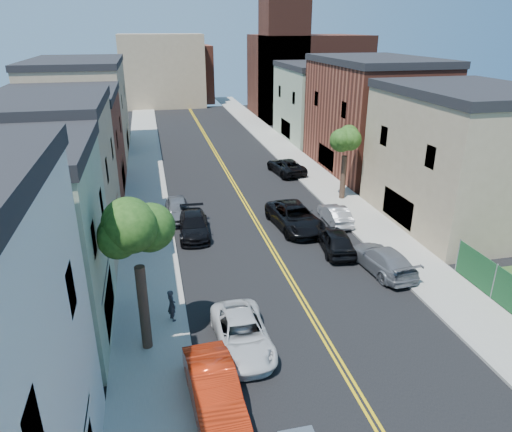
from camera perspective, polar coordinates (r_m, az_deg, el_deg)
sidewalk_left at (r=45.46m, az=-13.53°, el=4.77°), size 3.20×100.00×0.15m
sidewalk_right at (r=47.83m, az=5.79°, el=6.15°), size 3.20×100.00×0.15m
curb_left at (r=45.46m, az=-11.33°, el=4.96°), size 0.30×100.00×0.15m
curb_right at (r=47.32m, az=3.77°, el=6.03°), size 0.30×100.00×0.15m
bldg_left_tan_near at (r=30.62m, az=-25.56°, el=3.42°), size 9.00×10.00×9.00m
bldg_left_brick at (r=41.16m, az=-22.55°, el=7.57°), size 9.00×12.00×8.00m
bldg_left_tan_far at (r=54.62m, az=-20.58°, el=11.92°), size 9.00×16.00×9.50m
bldg_right_tan at (r=35.70m, az=23.80°, el=6.16°), size 9.00×12.00×9.00m
bldg_right_brick at (r=47.24m, az=13.99°, el=11.55°), size 9.00×14.00×10.00m
bldg_right_palegrn at (r=60.02m, az=7.93°, el=13.42°), size 9.00×12.00×8.50m
church at (r=74.57m, az=5.62°, el=17.53°), size 16.20×14.20×22.60m
backdrop_left at (r=85.86m, az=-11.38°, el=17.00°), size 14.00×8.00×12.00m
backdrop_center at (r=90.15m, az=-8.79°, el=16.75°), size 10.00×8.00×10.00m
tree_left_mid at (r=18.75m, az=-14.71°, el=0.66°), size 5.20×5.20×9.29m
tree_right_far at (r=37.44m, az=11.04°, el=10.30°), size 4.40×4.40×8.03m
red_sedan at (r=18.39m, az=-5.12°, el=-20.45°), size 2.01×4.98×1.61m
white_pickup at (r=21.13m, az=-1.69°, el=-14.23°), size 2.29×4.97×1.38m
grey_car_left at (r=34.70m, az=-9.56°, el=0.80°), size 1.79×4.39×1.49m
black_car_left at (r=31.90m, az=-7.64°, el=-1.10°), size 2.25×5.03×1.43m
grey_car_right at (r=28.02m, az=15.23°, el=-5.14°), size 2.55×5.21×1.46m
black_car_right at (r=29.76m, az=9.69°, el=-2.92°), size 2.30×4.63×1.52m
silver_car_right at (r=34.01m, az=9.65°, el=0.19°), size 1.51×4.05×1.32m
dark_car_right_far at (r=45.17m, az=3.70°, el=6.10°), size 3.07×5.50×1.45m
black_suv_lane at (r=32.74m, az=4.79°, el=-0.14°), size 3.27×6.15×1.64m
pedestrian_left at (r=22.88m, az=-10.28°, el=-10.68°), size 0.58×0.69×1.60m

